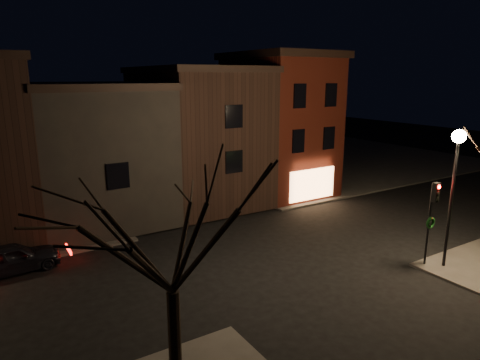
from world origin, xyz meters
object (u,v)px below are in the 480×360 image
(street_lamp_near, at_px, (456,161))
(traffic_signal, at_px, (432,211))
(parked_car_a, at_px, (12,258))
(bare_tree_left, at_px, (170,215))

(street_lamp_near, bearing_deg, traffic_signal, 140.63)
(parked_car_a, bearing_deg, bare_tree_left, -170.10)
(street_lamp_near, xyz_separation_m, traffic_signal, (-0.60, 0.49, -2.37))
(bare_tree_left, height_order, parked_car_a, bare_tree_left)
(street_lamp_near, height_order, parked_car_a, street_lamp_near)
(street_lamp_near, distance_m, bare_tree_left, 14.24)
(traffic_signal, relative_size, bare_tree_left, 0.54)
(traffic_signal, bearing_deg, street_lamp_near, -39.37)
(traffic_signal, bearing_deg, bare_tree_left, -173.74)
(bare_tree_left, xyz_separation_m, parked_car_a, (-3.21, 11.33, -4.73))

